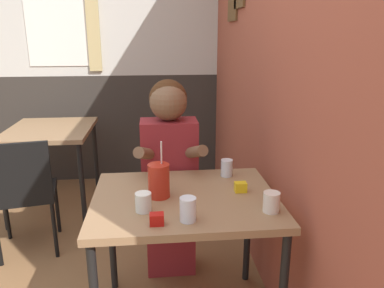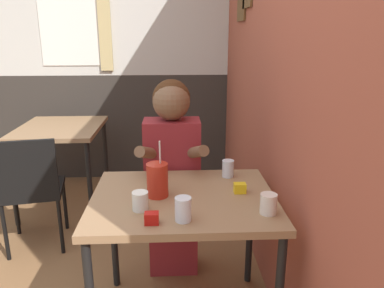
% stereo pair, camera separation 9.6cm
% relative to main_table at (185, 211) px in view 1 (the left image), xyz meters
% --- Properties ---
extents(brick_wall_right, '(0.08, 4.47, 2.70)m').
position_rel_main_table_xyz_m(brick_wall_right, '(0.54, 0.94, 0.69)').
color(brick_wall_right, '#9E4C38').
rests_on(brick_wall_right, ground_plane).
extents(back_wall, '(5.33, 0.09, 2.70)m').
position_rel_main_table_xyz_m(back_wall, '(-0.66, 2.20, 0.70)').
color(back_wall, silver).
rests_on(back_wall, ground_plane).
extents(main_table, '(0.91, 0.72, 0.74)m').
position_rel_main_table_xyz_m(main_table, '(0.00, 0.00, 0.00)').
color(main_table, '#93704C').
rests_on(main_table, ground_plane).
extents(background_table, '(0.69, 0.82, 0.74)m').
position_rel_main_table_xyz_m(background_table, '(-1.03, 1.50, -0.01)').
color(background_table, '#93704C').
rests_on(background_table, ground_plane).
extents(chair_near_window, '(0.47, 0.47, 0.85)m').
position_rel_main_table_xyz_m(chair_near_window, '(-1.04, 0.77, -0.17)').
color(chair_near_window, black).
rests_on(chair_near_window, ground_plane).
extents(person_seated, '(0.42, 0.42, 1.25)m').
position_rel_main_table_xyz_m(person_seated, '(-0.06, 0.48, 0.02)').
color(person_seated, maroon).
rests_on(person_seated, ground_plane).
extents(cocktail_pitcher, '(0.11, 0.11, 0.29)m').
position_rel_main_table_xyz_m(cocktail_pitcher, '(-0.13, 0.01, 0.16)').
color(cocktail_pitcher, '#B22819').
rests_on(cocktail_pitcher, main_table).
extents(glass_near_pitcher, '(0.07, 0.07, 0.11)m').
position_rel_main_table_xyz_m(glass_near_pitcher, '(-0.01, -0.25, 0.13)').
color(glass_near_pitcher, silver).
rests_on(glass_near_pitcher, main_table).
extents(glass_center, '(0.07, 0.07, 0.09)m').
position_rel_main_table_xyz_m(glass_center, '(-0.20, -0.14, 0.12)').
color(glass_center, silver).
rests_on(glass_center, main_table).
extents(glass_far_side, '(0.08, 0.08, 0.09)m').
position_rel_main_table_xyz_m(glass_far_side, '(0.37, -0.20, 0.12)').
color(glass_far_side, silver).
rests_on(glass_far_side, main_table).
extents(glass_by_brick, '(0.07, 0.07, 0.10)m').
position_rel_main_table_xyz_m(glass_by_brick, '(0.26, 0.25, 0.12)').
color(glass_by_brick, silver).
rests_on(glass_by_brick, main_table).
extents(condiment_ketchup, '(0.06, 0.04, 0.05)m').
position_rel_main_table_xyz_m(condiment_ketchup, '(-0.14, -0.27, 0.10)').
color(condiment_ketchup, '#B7140F').
rests_on(condiment_ketchup, main_table).
extents(condiment_mustard, '(0.06, 0.04, 0.05)m').
position_rel_main_table_xyz_m(condiment_mustard, '(0.29, 0.03, 0.10)').
color(condiment_mustard, yellow).
rests_on(condiment_mustard, main_table).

